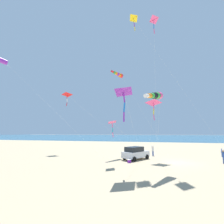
{
  "coord_description": "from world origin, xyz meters",
  "views": [
    {
      "loc": [
        22.23,
        -2.98,
        3.88
      ],
      "look_at": [
        1.03,
        -8.62,
        6.9
      ],
      "focal_mm": 24.34,
      "sensor_mm": 36.0,
      "label": 1
    }
  ],
  "objects": [
    {
      "name": "kite_windsock_green_low_center",
      "position": [
        5.14,
        -2.6,
        7.97
      ],
      "size": [
        10.45,
        2.14,
        8.64
      ],
      "color": "#EF4C93",
      "rests_on": "ground_plane"
    },
    {
      "name": "cooler_box",
      "position": [
        1.63,
        -6.09,
        0.21
      ],
      "size": [
        0.62,
        0.42,
        0.42
      ],
      "color": "purple",
      "rests_on": "ground_plane"
    },
    {
      "name": "kite_delta_orange_high_right",
      "position": [
        0.86,
        -2.22,
        20.51
      ],
      "size": [
        7.5,
        1.37,
        20.83
      ],
      "color": "#EF4C93",
      "rests_on": "ground_plane"
    },
    {
      "name": "kite_delta_black_fish_shape",
      "position": [
        -5.57,
        -20.17,
        11.86
      ],
      "size": [
        2.23,
        15.22,
        12.34
      ],
      "color": "red",
      "rests_on": "ground_plane"
    },
    {
      "name": "kite_delta_long_streamer_right",
      "position": [
        7.28,
        -5.76,
        8.01
      ],
      "size": [
        11.13,
        2.24,
        8.53
      ],
      "color": "purple",
      "rests_on": "ground_plane"
    },
    {
      "name": "kite_delta_red_high_left",
      "position": [
        0.9,
        -5.19,
        21.31
      ],
      "size": [
        1.77,
        12.14,
        21.67
      ],
      "color": "yellow",
      "rests_on": "ground_plane"
    },
    {
      "name": "ground_plane",
      "position": [
        0.0,
        0.0,
        0.0
      ],
      "size": [
        600.0,
        600.0,
        0.0
      ],
      "primitive_type": "plane",
      "color": "tan"
    },
    {
      "name": "person_adult_flyer",
      "position": [
        -5.45,
        -3.06,
        0.96
      ],
      "size": [
        0.61,
        0.53,
        1.77
      ],
      "color": "#335199",
      "rests_on": "ground_plane"
    },
    {
      "name": "parked_car",
      "position": [
        -0.89,
        -5.55,
        0.95
      ],
      "size": [
        4.6,
        3.92,
        1.85
      ],
      "color": "silver",
      "rests_on": "ground_plane"
    },
    {
      "name": "ocean_water_strip",
      "position": [
        -165.0,
        0.0,
        0.0
      ],
      "size": [
        240.0,
        600.0,
        0.01
      ],
      "primitive_type": "cube",
      "color": "#285B7A",
      "rests_on": "ground_plane"
    },
    {
      "name": "kite_delta_magenta_far_left",
      "position": [
        3.8,
        -7.87,
        5.18
      ],
      "size": [
        11.46,
        4.12,
        5.5
      ],
      "color": "#EF4C93",
      "rests_on": "ground_plane"
    },
    {
      "name": "kite_delta_rainbow_low_near",
      "position": [
        -1.45,
        -2.72,
        8.42
      ],
      "size": [
        6.87,
        2.25,
        8.94
      ],
      "color": "#EF4C93",
      "rests_on": "ground_plane"
    },
    {
      "name": "kite_windsock_purple_drifting",
      "position": [
        -5.87,
        -9.19,
        15.39
      ],
      "size": [
        3.72,
        9.73,
        15.78
      ],
      "color": "red",
      "rests_on": "ground_plane"
    },
    {
      "name": "person_child_green_jacket",
      "position": [
        -0.88,
        5.71,
        1.0
      ],
      "size": [
        0.65,
        0.59,
        1.84
      ],
      "color": "#335199",
      "rests_on": "ground_plane"
    }
  ]
}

